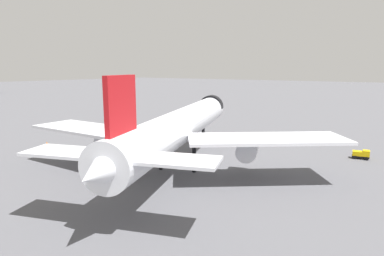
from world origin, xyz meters
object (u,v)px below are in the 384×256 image
object	(u,v)px
airliner_near_gate	(181,127)
service_truck_front	(121,127)
baggage_tug_wing	(361,154)
traffic_cone_near_nose	(47,143)

from	to	relation	value
airliner_near_gate	service_truck_front	distance (m)	38.37
airliner_near_gate	baggage_tug_wing	bearing A→B (deg)	-66.35
baggage_tug_wing	traffic_cone_near_nose	world-z (taller)	baggage_tug_wing
baggage_tug_wing	service_truck_front	bearing A→B (deg)	179.30
service_truck_front	baggage_tug_wing	bearing A→B (deg)	102.09
service_truck_front	traffic_cone_near_nose	bearing A→B (deg)	-6.59
baggage_tug_wing	traffic_cone_near_nose	distance (m)	70.90
airliner_near_gate	traffic_cone_near_nose	world-z (taller)	airliner_near_gate
service_truck_front	traffic_cone_near_nose	world-z (taller)	service_truck_front
service_truck_front	traffic_cone_near_nose	distance (m)	20.91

